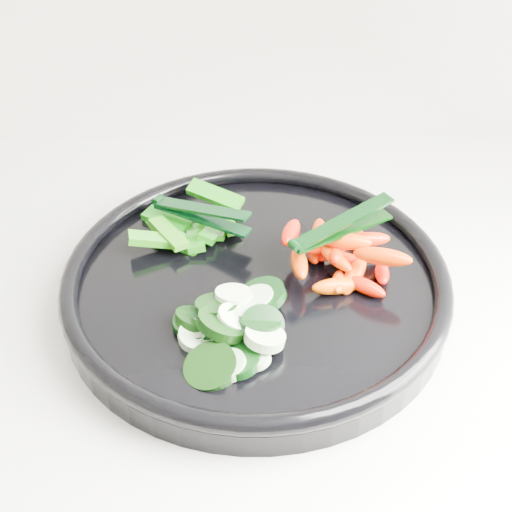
{
  "coord_description": "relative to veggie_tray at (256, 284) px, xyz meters",
  "views": [
    {
      "loc": [
        0.18,
        1.16,
        1.41
      ],
      "look_at": [
        0.19,
        1.68,
        0.99
      ],
      "focal_mm": 50.0,
      "sensor_mm": 36.0,
      "label": 1
    }
  ],
  "objects": [
    {
      "name": "tong_carrot",
      "position": [
        0.08,
        0.02,
        0.05
      ],
      "size": [
        0.11,
        0.07,
        0.02
      ],
      "color": "black",
      "rests_on": "carrot_pile"
    },
    {
      "name": "pepper_pile",
      "position": [
        -0.07,
        0.08,
        0.01
      ],
      "size": [
        0.12,
        0.12,
        0.04
      ],
      "color": "#0A6A0E",
      "rests_on": "veggie_tray"
    },
    {
      "name": "carrot_pile",
      "position": [
        0.08,
        0.02,
        0.02
      ],
      "size": [
        0.13,
        0.13,
        0.06
      ],
      "color": "#FF5000",
      "rests_on": "veggie_tray"
    },
    {
      "name": "tong_pepper",
      "position": [
        -0.06,
        0.08,
        0.03
      ],
      "size": [
        0.11,
        0.07,
        0.02
      ],
      "color": "black",
      "rests_on": "pepper_pile"
    },
    {
      "name": "cucumber_pile",
      "position": [
        -0.03,
        -0.07,
        0.01
      ],
      "size": [
        0.11,
        0.13,
        0.04
      ],
      "color": "black",
      "rests_on": "veggie_tray"
    },
    {
      "name": "veggie_tray",
      "position": [
        0.0,
        0.0,
        0.0
      ],
      "size": [
        0.43,
        0.43,
        0.04
      ],
      "color": "black",
      "rests_on": "counter"
    }
  ]
}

